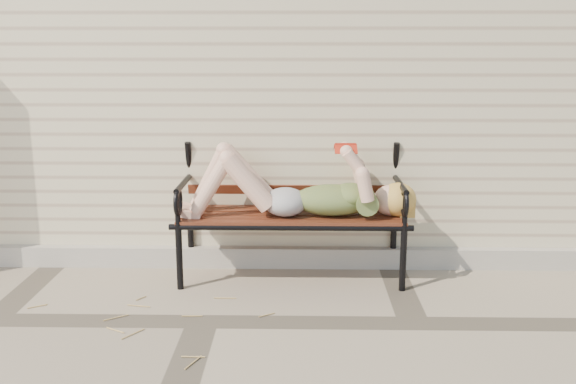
{
  "coord_description": "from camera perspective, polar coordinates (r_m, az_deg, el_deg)",
  "views": [
    {
      "loc": [
        0.57,
        -3.51,
        1.6
      ],
      "look_at": [
        0.5,
        0.6,
        0.65
      ],
      "focal_mm": 40.0,
      "sensor_mm": 36.0,
      "label": 1
    }
  ],
  "objects": [
    {
      "name": "house_wall",
      "position": [
        6.54,
        -4.03,
        12.06
      ],
      "size": [
        8.0,
        4.0,
        3.0
      ],
      "primitive_type": "cube",
      "color": "beige",
      "rests_on": "ground"
    },
    {
      "name": "foundation_strip",
      "position": [
        4.77,
        -5.9,
        -5.74
      ],
      "size": [
        8.0,
        0.1,
        0.15
      ],
      "primitive_type": "cube",
      "color": "#AEAB9D",
      "rests_on": "ground"
    },
    {
      "name": "reading_woman",
      "position": [
        4.34,
        0.48,
        0.29
      ],
      "size": [
        1.59,
        0.36,
        0.5
      ],
      "color": "#08333E",
      "rests_on": "ground"
    },
    {
      "name": "ground",
      "position": [
        3.9,
        -7.61,
        -11.35
      ],
      "size": [
        80.0,
        80.0,
        0.0
      ],
      "primitive_type": "plane",
      "color": "gray",
      "rests_on": "ground"
    },
    {
      "name": "garden_bench",
      "position": [
        4.48,
        0.32,
        0.21
      ],
      "size": [
        1.68,
        0.67,
        1.09
      ],
      "color": "black",
      "rests_on": "ground"
    }
  ]
}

